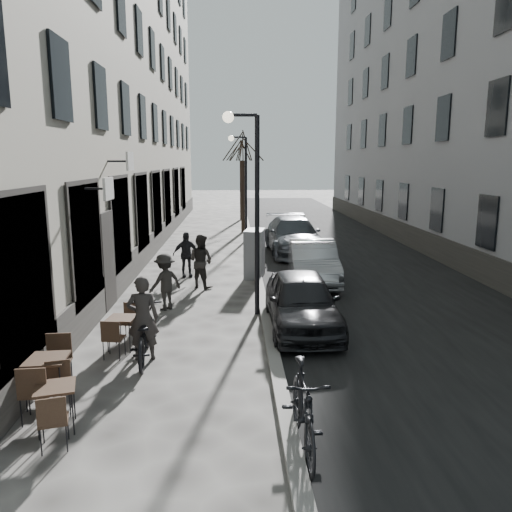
{
  "coord_description": "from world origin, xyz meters",
  "views": [
    {
      "loc": [
        -0.56,
        -6.43,
        3.94
      ],
      "look_at": [
        -0.09,
        4.62,
        1.8
      ],
      "focal_mm": 35.0,
      "sensor_mm": 36.0,
      "label": 1
    }
  ],
  "objects": [
    {
      "name": "pedestrian_far",
      "position": [
        -2.23,
        10.31,
        0.77
      ],
      "size": [
        0.97,
        0.61,
        1.55
      ],
      "primitive_type": "imported",
      "rotation": [
        0.0,
        0.0,
        0.28
      ],
      "color": "black",
      "rests_on": "ground"
    },
    {
      "name": "ground",
      "position": [
        0.0,
        0.0,
        0.0
      ],
      "size": [
        120.0,
        120.0,
        0.0
      ],
      "primitive_type": "plane",
      "color": "#373532",
      "rests_on": "ground"
    },
    {
      "name": "pedestrian_mid",
      "position": [
        -2.42,
        6.51,
        0.76
      ],
      "size": [
        1.1,
        1.08,
        1.52
      ],
      "primitive_type": "imported",
      "rotation": [
        0.0,
        0.0,
        3.88
      ],
      "color": "black",
      "rests_on": "ground"
    },
    {
      "name": "utility_cabinet",
      "position": [
        0.1,
        10.16,
        0.82
      ],
      "size": [
        0.78,
        1.18,
        1.63
      ],
      "primitive_type": "cube",
      "rotation": [
        0.0,
        0.0,
        -0.18
      ],
      "color": "slate",
      "rests_on": "ground"
    },
    {
      "name": "cyclist_rider",
      "position": [
        -2.4,
        3.12,
        0.86
      ],
      "size": [
        0.66,
        0.46,
        1.71
      ],
      "primitive_type": "imported",
      "rotation": [
        0.0,
        0.0,
        3.23
      ],
      "color": "#2A2624",
      "rests_on": "ground"
    },
    {
      "name": "pedestrian_near",
      "position": [
        -1.62,
        8.82,
        0.84
      ],
      "size": [
        1.03,
        0.99,
        1.68
      ],
      "primitive_type": "imported",
      "rotation": [
        0.0,
        0.0,
        2.54
      ],
      "color": "black",
      "rests_on": "ground"
    },
    {
      "name": "streetlamp_near",
      "position": [
        -0.17,
        6.0,
        3.16
      ],
      "size": [
        0.9,
        0.28,
        5.09
      ],
      "color": "black",
      "rests_on": "ground"
    },
    {
      "name": "building_left",
      "position": [
        -6.0,
        16.5,
        8.0
      ],
      "size": [
        4.0,
        35.0,
        16.0
      ],
      "primitive_type": "cube",
      "color": "#9D9684",
      "rests_on": "ground"
    },
    {
      "name": "bistro_set_b",
      "position": [
        -3.64,
        1.32,
        0.48
      ],
      "size": [
        0.69,
        1.6,
        0.93
      ],
      "rotation": [
        0.0,
        0.0,
        0.07
      ],
      "color": "black",
      "rests_on": "ground"
    },
    {
      "name": "kerb",
      "position": [
        0.2,
        16.0,
        0.06
      ],
      "size": [
        0.25,
        60.0,
        0.12
      ],
      "primitive_type": "cube",
      "color": "slate",
      "rests_on": "ground"
    },
    {
      "name": "bistro_set_c",
      "position": [
        -2.96,
        3.71,
        0.42
      ],
      "size": [
        0.63,
        1.41,
        0.81
      ],
      "rotation": [
        0.0,
        0.0,
        -0.12
      ],
      "color": "black",
      "rests_on": "ground"
    },
    {
      "name": "road",
      "position": [
        3.85,
        16.0,
        0.0
      ],
      "size": [
        7.3,
        60.0,
        0.0
      ],
      "primitive_type": "cube",
      "color": "black",
      "rests_on": "ground"
    },
    {
      "name": "bistro_set_a",
      "position": [
        -3.21,
        0.48,
        0.42
      ],
      "size": [
        0.73,
        1.43,
        0.82
      ],
      "rotation": [
        0.0,
        0.0,
        0.27
      ],
      "color": "black",
      "rests_on": "ground"
    },
    {
      "name": "tree_far",
      "position": [
        -0.1,
        27.0,
        4.66
      ],
      "size": [
        2.4,
        2.4,
        5.7
      ],
      "color": "black",
      "rests_on": "ground"
    },
    {
      "name": "building_right",
      "position": [
        9.5,
        16.5,
        8.0
      ],
      "size": [
        4.0,
        35.0,
        16.0
      ],
      "primitive_type": "cube",
      "color": "gray",
      "rests_on": "ground"
    },
    {
      "name": "car_far",
      "position": [
        1.93,
        14.52,
        0.76
      ],
      "size": [
        2.3,
        5.29,
        1.52
      ],
      "primitive_type": "imported",
      "rotation": [
        0.0,
        0.0,
        0.03
      ],
      "color": "#383C42",
      "rests_on": "ground"
    },
    {
      "name": "moped",
      "position": [
        0.35,
        -0.18,
        0.6
      ],
      "size": [
        0.57,
        2.0,
        1.2
      ],
      "primitive_type": "imported",
      "rotation": [
        0.0,
        0.0,
        0.01
      ],
      "color": "black",
      "rests_on": "ground"
    },
    {
      "name": "car_mid",
      "position": [
        1.98,
        9.35,
        0.68
      ],
      "size": [
        1.68,
        4.19,
        1.36
      ],
      "primitive_type": "imported",
      "rotation": [
        0.0,
        0.0,
        -0.06
      ],
      "color": "#92959A",
      "rests_on": "ground"
    },
    {
      "name": "streetlamp_far",
      "position": [
        -0.17,
        18.0,
        3.16
      ],
      "size": [
        0.9,
        0.28,
        5.09
      ],
      "color": "black",
      "rests_on": "ground"
    },
    {
      "name": "tree_near",
      "position": [
        -0.1,
        21.0,
        4.66
      ],
      "size": [
        2.4,
        2.4,
        5.7
      ],
      "color": "black",
      "rests_on": "ground"
    },
    {
      "name": "car_near",
      "position": [
        1.0,
        4.82,
        0.67
      ],
      "size": [
        1.6,
        3.95,
        1.35
      ],
      "primitive_type": "imported",
      "rotation": [
        0.0,
        0.0,
        0.0
      ],
      "color": "black",
      "rests_on": "ground"
    },
    {
      "name": "bicycle",
      "position": [
        -2.4,
        3.12,
        0.52
      ],
      "size": [
        0.87,
        2.05,
        1.05
      ],
      "primitive_type": "imported",
      "rotation": [
        0.0,
        0.0,
        3.23
      ],
      "color": "black",
      "rests_on": "ground"
    }
  ]
}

